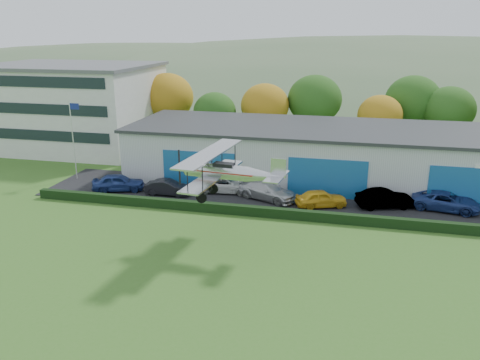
% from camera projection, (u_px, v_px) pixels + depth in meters
% --- Properties ---
extents(ground, '(300.00, 300.00, 0.00)m').
position_uv_depth(ground, '(198.00, 331.00, 24.54)').
color(ground, '#3B6C22').
rests_on(ground, ground).
extents(apron, '(48.00, 9.00, 0.05)m').
position_uv_depth(apron, '(303.00, 199.00, 43.38)').
color(apron, black).
rests_on(apron, ground).
extents(hedge, '(46.00, 0.60, 0.80)m').
position_uv_depth(hedge, '(296.00, 215.00, 38.81)').
color(hedge, black).
rests_on(hedge, ground).
extents(hangar, '(40.60, 12.60, 5.30)m').
position_uv_depth(hangar, '(331.00, 153.00, 48.64)').
color(hangar, '#B2B7BC').
rests_on(hangar, ground).
extents(office_block, '(20.60, 15.60, 10.40)m').
position_uv_depth(office_block, '(72.00, 106.00, 61.62)').
color(office_block, silver).
rests_on(office_block, ground).
extents(flagpole, '(1.05, 0.10, 8.00)m').
position_uv_depth(flagpole, '(73.00, 133.00, 47.89)').
color(flagpole, silver).
rests_on(flagpole, ground).
extents(tree_belt, '(75.70, 13.22, 10.12)m').
position_uv_depth(tree_belt, '(304.00, 104.00, 60.41)').
color(tree_belt, '#3D2614').
rests_on(tree_belt, ground).
extents(distant_hills, '(430.00, 196.00, 56.00)m').
position_uv_depth(distant_hills, '(318.00, 116.00, 159.44)').
color(distant_hills, '#4C6642').
rests_on(distant_hills, ground).
extents(car_0, '(5.11, 3.40, 1.62)m').
position_uv_depth(car_0, '(118.00, 182.00, 45.39)').
color(car_0, navy).
rests_on(car_0, apron).
extents(car_1, '(4.23, 1.54, 1.39)m').
position_uv_depth(car_1, '(168.00, 187.00, 44.33)').
color(car_1, black).
rests_on(car_1, apron).
extents(car_2, '(5.37, 2.82, 1.44)m').
position_uv_depth(car_2, '(227.00, 184.00, 45.16)').
color(car_2, silver).
rests_on(car_2, apron).
extents(car_3, '(5.87, 4.09, 1.58)m').
position_uv_depth(car_3, '(267.00, 191.00, 43.15)').
color(car_3, silver).
rests_on(car_3, apron).
extents(car_4, '(4.68, 3.22, 1.48)m').
position_uv_depth(car_4, '(321.00, 198.00, 41.34)').
color(car_4, gold).
rests_on(car_4, apron).
extents(car_5, '(5.11, 3.05, 1.59)m').
position_uv_depth(car_5, '(385.00, 199.00, 41.10)').
color(car_5, gray).
rests_on(car_5, apron).
extents(car_6, '(5.85, 3.50, 1.52)m').
position_uv_depth(car_6, '(446.00, 201.00, 40.59)').
color(car_6, navy).
rests_on(car_6, apron).
extents(biplane, '(7.66, 8.80, 3.28)m').
position_uv_depth(biplane, '(225.00, 170.00, 32.68)').
color(biplane, '#BCBCC3').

